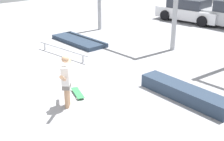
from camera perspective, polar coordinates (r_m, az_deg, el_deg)
ground_plane at (r=9.00m, az=-5.36°, el=-5.92°), size 36.00×36.00×0.00m
skateboarder at (r=8.52m, az=-8.36°, el=-1.64°), size 1.06×1.02×1.49m
skateboard at (r=9.46m, az=-6.30°, el=-4.09°), size 0.84×0.49×0.08m
grind_box at (r=9.33m, az=13.16°, el=-4.04°), size 2.98×0.77×0.39m
manual_pad at (r=14.68m, az=-6.07°, el=5.42°), size 2.95×1.12×0.18m
grind_rail at (r=12.88m, az=-9.03°, el=3.80°), size 2.92×0.37×0.33m
parked_car_white at (r=19.54m, az=14.07°, el=10.63°), size 4.10×2.10×1.35m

